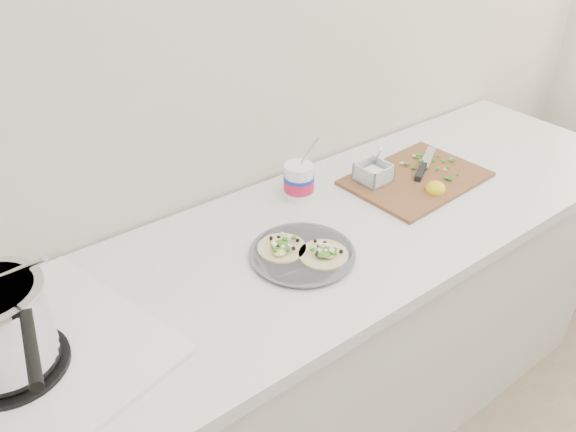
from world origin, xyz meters
TOP-DOWN VIEW (x-y plane):
  - counter at (0.00, 1.43)m, footprint 2.44×0.66m
  - stove at (-0.74, 1.42)m, footprint 0.64×0.61m
  - taco_plate at (-0.04, 1.37)m, footprint 0.27×0.27m
  - tub at (0.13, 1.60)m, footprint 0.09×0.09m
  - cutboard at (0.48, 1.47)m, footprint 0.44×0.32m

SIDE VIEW (x-z plane):
  - counter at x=0.00m, z-range 0.00..0.90m
  - cutboard at x=0.48m, z-range 0.88..0.95m
  - taco_plate at x=-0.04m, z-range 0.90..0.94m
  - tub at x=0.13m, z-range 0.86..1.07m
  - stove at x=-0.74m, z-range 0.86..1.11m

